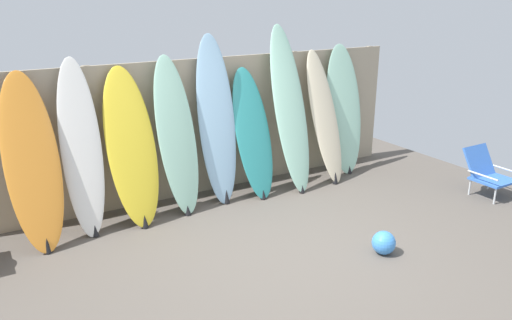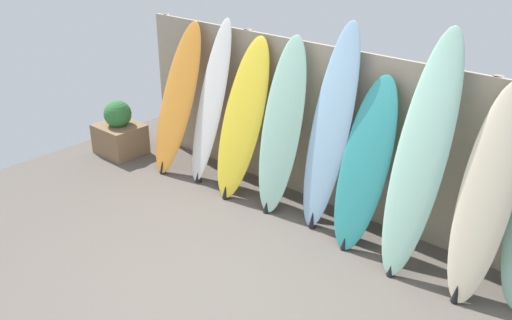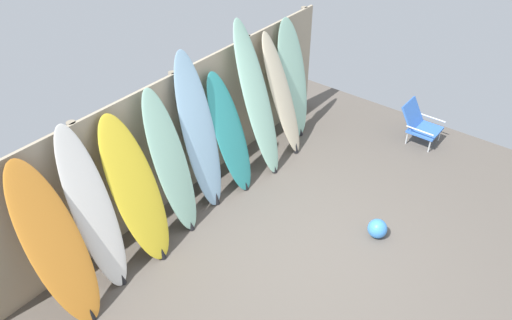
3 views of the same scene
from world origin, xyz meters
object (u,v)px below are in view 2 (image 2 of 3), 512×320
Objects in this scene: surfboard_cream_7 at (486,197)px; surfboard_yellow_2 at (242,119)px; surfboard_orange_0 at (178,100)px; planter_box at (120,132)px; surfboard_white_1 at (211,103)px; surfboard_teal_5 at (365,166)px; surfboard_skyblue_4 at (330,130)px; surfboard_seafoam_3 at (282,127)px; surfboard_seafoam_6 at (421,157)px.

surfboard_yellow_2 is at bearing 179.59° from surfboard_cream_7.
surfboard_orange_0 reaches higher than planter_box.
surfboard_white_1 is at bearing 7.91° from surfboard_orange_0.
surfboard_orange_0 is at bearing 15.99° from planter_box.
surfboard_teal_5 is at bearing -1.17° from surfboard_white_1.
surfboard_skyblue_4 is at bearing 7.01° from planter_box.
surfboard_teal_5 is 2.25× the size of planter_box.
surfboard_orange_0 is 2.21m from surfboard_skyblue_4.
surfboard_skyblue_4 reaches higher than surfboard_cream_7.
surfboard_orange_0 is 0.99× the size of surfboard_cream_7.
planter_box is (-3.62, -0.29, -0.52)m from surfboard_teal_5.
surfboard_teal_5 is 1.18m from surfboard_cream_7.
surfboard_orange_0 is 1.63m from surfboard_seafoam_3.
surfboard_skyblue_4 is at bearing 169.30° from surfboard_teal_5.
surfboard_cream_7 is (2.23, -0.03, -0.03)m from surfboard_seafoam_3.
planter_box is (-2.56, -0.32, -0.64)m from surfboard_seafoam_3.
surfboard_seafoam_3 is 1.63m from surfboard_seafoam_6.
surfboard_orange_0 is at bearing -179.41° from surfboard_teal_5.
surfboard_yellow_2 is 0.95× the size of surfboard_seafoam_3.
surfboard_yellow_2 is at bearing -175.99° from surfboard_skyblue_4.
surfboard_orange_0 is 2.46× the size of planter_box.
surfboard_skyblue_4 is 1.15× the size of surfboard_cream_7.
surfboard_teal_5 is at bearing -0.39° from surfboard_yellow_2.
surfboard_white_1 is 1.07× the size of surfboard_yellow_2.
surfboard_white_1 reaches higher than planter_box.
surfboard_skyblue_4 is 1.05m from surfboard_seafoam_6.
surfboard_seafoam_6 is at bearing -0.81° from surfboard_yellow_2.
surfboard_yellow_2 is 2.20m from surfboard_seafoam_6.
surfboard_skyblue_4 is 1.26× the size of surfboard_teal_5.
planter_box is at bearing -176.24° from surfboard_seafoam_6.
surfboard_orange_0 is 2.69m from surfboard_teal_5.
surfboard_teal_5 is 0.91× the size of surfboard_cream_7.
surfboard_seafoam_6 reaches higher than surfboard_seafoam_3.
surfboard_seafoam_6 is (1.05, -0.11, 0.05)m from surfboard_skyblue_4.
surfboard_cream_7 is (3.34, -0.05, -0.05)m from surfboard_white_1.
planter_box is at bearing -172.97° from surfboard_seafoam_3.
surfboard_skyblue_4 is 0.96× the size of surfboard_seafoam_6.
surfboard_teal_5 is 0.76× the size of surfboard_seafoam_6.
surfboard_skyblue_4 is 0.54m from surfboard_teal_5.
surfboard_teal_5 is at bearing 0.59° from surfboard_orange_0.
surfboard_seafoam_3 is at bearing 7.03° from planter_box.
surfboard_skyblue_4 reaches higher than surfboard_seafoam_3.
surfboard_white_1 is 1.63m from planter_box.
surfboard_seafoam_6 is (0.57, -0.02, 0.27)m from surfboard_teal_5.
surfboard_white_1 is 1.69m from surfboard_skyblue_4.
surfboard_white_1 is 2.60× the size of planter_box.
surfboard_yellow_2 is 2.42× the size of planter_box.
planter_box is (-1.45, -0.34, -0.65)m from surfboard_white_1.
surfboard_seafoam_6 is at bearing -2.02° from surfboard_teal_5.
surfboard_seafoam_6 is at bearing -1.45° from surfboard_seafoam_3.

